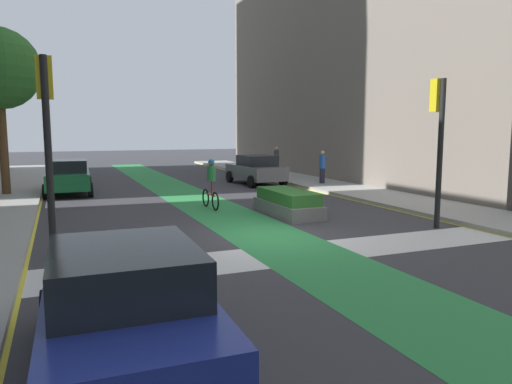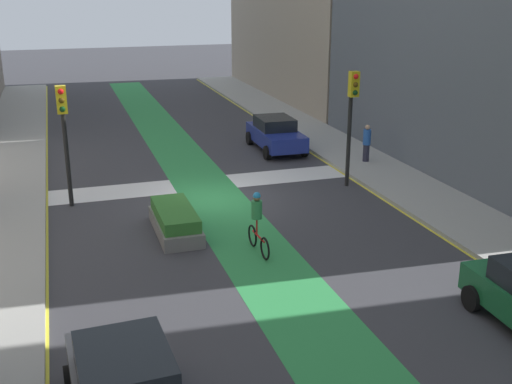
{
  "view_description": "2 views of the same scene",
  "coord_description": "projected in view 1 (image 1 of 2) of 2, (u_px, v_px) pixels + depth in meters",
  "views": [
    {
      "loc": [
        -5.2,
        -11.8,
        2.88
      ],
      "look_at": [
        0.59,
        2.26,
        0.92
      ],
      "focal_mm": 33.62,
      "sensor_mm": 36.0,
      "label": 1
    },
    {
      "loc": [
        5.2,
        21.49,
        7.67
      ],
      "look_at": [
        -0.8,
        2.59,
        1.03
      ],
      "focal_mm": 44.0,
      "sensor_mm": 36.0,
      "label": 2
    }
  ],
  "objects": [
    {
      "name": "bike_lane_paint",
      "position": [
        267.0,
        236.0,
        13.15
      ],
      "size": [
        2.4,
        60.0,
        0.01
      ],
      "primitive_type": "cube",
      "color": "#2D8C47",
      "rests_on": "ground_plane"
    },
    {
      "name": "traffic_signal_near_right",
      "position": [
        438.0,
        124.0,
        13.98
      ],
      "size": [
        0.35,
        0.52,
        4.37
      ],
      "color": "black",
      "rests_on": "ground_plane"
    },
    {
      "name": "median_planter",
      "position": [
        288.0,
        203.0,
        16.44
      ],
      "size": [
        1.26,
        3.17,
        0.85
      ],
      "color": "slate",
      "rests_on": "ground_plane"
    },
    {
      "name": "car_green_left_far",
      "position": [
        68.0,
        177.0,
        21.73
      ],
      "size": [
        2.15,
        4.27,
        1.57
      ],
      "color": "#196033",
      "rests_on": "ground_plane"
    },
    {
      "name": "car_blue_left_near",
      "position": [
        125.0,
        307.0,
        5.67
      ],
      "size": [
        2.09,
        4.23,
        1.57
      ],
      "color": "navy",
      "rests_on": "ground_plane"
    },
    {
      "name": "ground_plane",
      "position": [
        268.0,
        236.0,
        13.16
      ],
      "size": [
        120.0,
        120.0,
        0.0
      ],
      "primitive_type": "plane",
      "color": "#38383D"
    },
    {
      "name": "pedestrian_sidewalk_right_a",
      "position": [
        322.0,
        167.0,
        24.89
      ],
      "size": [
        0.34,
        0.34,
        1.69
      ],
      "color": "#262638",
      "rests_on": "sidewalk_right"
    },
    {
      "name": "curb_stripe_right",
      "position": [
        438.0,
        220.0,
        15.42
      ],
      "size": [
        0.16,
        60.0,
        0.01
      ],
      "primitive_type": "cube",
      "color": "yellow",
      "rests_on": "ground_plane"
    },
    {
      "name": "curb_stripe_left",
      "position": [
        26.0,
        258.0,
        10.89
      ],
      "size": [
        0.16,
        60.0,
        0.01
      ],
      "primitive_type": "cube",
      "color": "yellow",
      "rests_on": "ground_plane"
    },
    {
      "name": "cyclist_in_lane",
      "position": [
        211.0,
        183.0,
        17.61
      ],
      "size": [
        0.32,
        1.73,
        1.86
      ],
      "color": "black",
      "rests_on": "ground_plane"
    },
    {
      "name": "crosswalk_band",
      "position": [
        302.0,
        253.0,
        11.32
      ],
      "size": [
        12.0,
        1.8,
        0.01
      ],
      "primitive_type": "cube",
      "color": "silver",
      "rests_on": "ground_plane"
    },
    {
      "name": "car_grey_right_far",
      "position": [
        256.0,
        170.0,
        25.69
      ],
      "size": [
        2.19,
        4.28,
        1.57
      ],
      "color": "slate",
      "rests_on": "ground_plane"
    },
    {
      "name": "pedestrian_sidewalk_right_b",
      "position": [
        276.0,
        160.0,
        29.87
      ],
      "size": [
        0.34,
        0.34,
        1.72
      ],
      "color": "#262638",
      "rests_on": "sidewalk_right"
    },
    {
      "name": "sidewalk_right",
      "position": [
        473.0,
        215.0,
        15.97
      ],
      "size": [
        3.0,
        60.0,
        0.15
      ],
      "primitive_type": "cube",
      "color": "#9E9E99",
      "rests_on": "ground_plane"
    },
    {
      "name": "traffic_signal_near_left",
      "position": [
        46.0,
        118.0,
        10.77
      ],
      "size": [
        0.35,
        0.52,
        4.53
      ],
      "color": "black",
      "rests_on": "ground_plane"
    }
  ]
}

